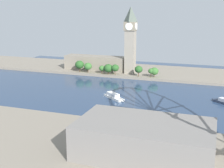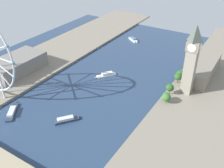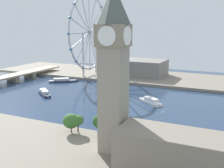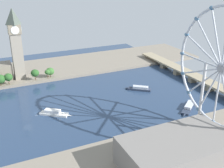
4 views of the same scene
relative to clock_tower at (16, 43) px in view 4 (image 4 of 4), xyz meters
name	(u,v)px [view 4 (image 4 of 4)]	position (x,y,z in m)	size (l,w,h in m)	color
ground_plane	(36,113)	(93.62, 0.10, -46.14)	(405.74, 405.74, 0.00)	navy
riverbank_left	(18,73)	(-24.25, 0.10, -44.64)	(90.00, 520.00, 3.00)	gray
clock_tower	(16,43)	(0.00, 0.00, 0.00)	(14.97, 14.97, 83.01)	gray
tree_row_embankment	(3,78)	(14.58, -20.45, -34.86)	(14.49, 109.03, 14.74)	#513823
ferris_wheel	(221,69)	(190.31, 123.54, 9.11)	(96.05, 3.20, 100.20)	silver
riverside_hall	(177,152)	(213.32, 70.15, -33.41)	(42.46, 74.35, 19.47)	gray
river_bridge	(195,77)	(93.62, 188.55, -40.02)	(217.74, 16.34, 8.29)	tan
tour_boat_0	(54,113)	(104.45, 14.26, -44.04)	(22.01, 27.04, 5.25)	white
tour_boat_1	(189,107)	(147.39, 135.78, -44.34)	(25.74, 32.48, 4.51)	#2D384C
tour_boat_2	(139,88)	(88.21, 115.19, -44.12)	(21.79, 25.80, 4.82)	#2D384C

